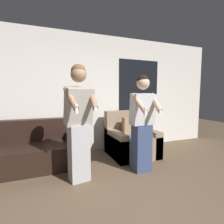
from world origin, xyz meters
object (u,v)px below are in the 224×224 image
armchair (131,140)px  person_right (142,123)px  couch (31,151)px  person_left (79,122)px

armchair → person_right: bearing=-104.4°
couch → armchair: 2.02m
armchair → person_right: size_ratio=0.58×
armchair → person_left: 1.61m
couch → person_right: person_right is taller
couch → armchair: (2.01, -0.11, 0.03)m
armchair → person_left: size_ratio=0.54×
couch → person_right: (1.81, -0.91, 0.56)m
armchair → person_left: bearing=-149.1°
person_left → armchair: bearing=30.9°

